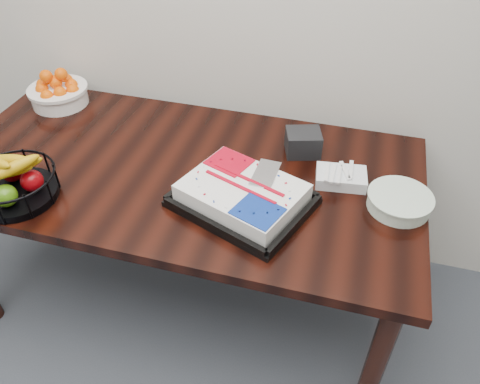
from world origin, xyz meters
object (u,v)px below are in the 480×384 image
(cake_tray, at_px, (242,195))
(napkin_box, at_px, (303,143))
(fruit_basket, at_px, (13,183))
(plate_stack, at_px, (399,201))
(table, at_px, (181,185))
(tangerine_bowl, at_px, (58,89))

(cake_tray, distance_m, napkin_box, 0.38)
(cake_tray, xyz_separation_m, napkin_box, (0.14, 0.36, 0.01))
(fruit_basket, xyz_separation_m, plate_stack, (1.27, 0.30, -0.04))
(napkin_box, bearing_deg, cake_tray, -112.04)
(cake_tray, xyz_separation_m, plate_stack, (0.51, 0.13, -0.01))
(napkin_box, bearing_deg, plate_stack, -31.96)
(table, bearing_deg, cake_tray, -25.54)
(table, relative_size, fruit_basket, 6.13)
(table, xyz_separation_m, tangerine_bowl, (-0.69, 0.30, 0.16))
(fruit_basket, xyz_separation_m, napkin_box, (0.91, 0.53, -0.02))
(fruit_basket, distance_m, napkin_box, 1.05)
(table, xyz_separation_m, cake_tray, (0.29, -0.14, 0.13))
(cake_tray, height_order, fruit_basket, fruit_basket)
(table, relative_size, napkin_box, 13.85)
(cake_tray, relative_size, plate_stack, 2.40)
(fruit_basket, height_order, napkin_box, fruit_basket)
(cake_tray, bearing_deg, tangerine_bowl, 155.83)
(tangerine_bowl, bearing_deg, fruit_basket, -70.86)
(table, height_order, plate_stack, plate_stack)
(cake_tray, relative_size, napkin_box, 4.04)
(tangerine_bowl, height_order, fruit_basket, tangerine_bowl)
(tangerine_bowl, distance_m, plate_stack, 1.52)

